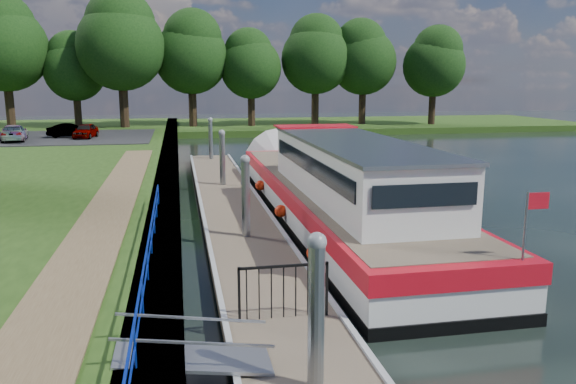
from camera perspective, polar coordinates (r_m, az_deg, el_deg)
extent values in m
cube|color=#473D2D|center=(23.81, -12.27, -0.57)|extent=(1.10, 90.00, 0.78)
cube|color=#213D11|center=(62.10, 1.94, 6.77)|extent=(60.00, 18.00, 0.60)
cube|color=brown|center=(17.06, -18.94, -4.18)|extent=(1.60, 40.00, 0.05)
cube|color=black|center=(47.39, -22.14, 5.17)|extent=(14.00, 12.00, 0.06)
cube|color=#0C2DBF|center=(11.93, -14.39, -7.11)|extent=(0.04, 18.00, 0.04)
cube|color=#0C2DBF|center=(12.04, -14.31, -8.70)|extent=(0.03, 18.00, 0.03)
cylinder|color=#0C2DBF|center=(9.27, -15.29, -14.91)|extent=(0.04, 0.04, 0.72)
cylinder|color=#0C2DBF|center=(11.10, -14.58, -10.39)|extent=(0.04, 0.04, 0.72)
cylinder|color=#0C2DBF|center=(12.98, -14.08, -7.16)|extent=(0.04, 0.04, 0.72)
cylinder|color=#0C2DBF|center=(14.89, -13.72, -4.76)|extent=(0.04, 0.04, 0.72)
cylinder|color=#0C2DBF|center=(16.82, -13.44, -2.90)|extent=(0.04, 0.04, 0.72)
cylinder|color=#0C2DBF|center=(18.77, -13.22, -1.43)|extent=(0.04, 0.04, 0.72)
cylinder|color=#0C2DBF|center=(20.73, -13.04, -0.23)|extent=(0.04, 0.04, 0.72)
cube|color=brown|center=(21.96, -5.68, -1.64)|extent=(2.50, 30.00, 0.24)
cube|color=#9EA0A3|center=(10.81, 0.79, -16.97)|extent=(2.30, 5.00, 0.30)
cube|color=#9EA0A3|center=(18.16, -4.44, -5.12)|extent=(2.30, 5.00, 0.30)
cube|color=#9EA0A3|center=(25.90, -6.52, -0.19)|extent=(2.30, 5.00, 0.30)
cube|color=#9EA0A3|center=(33.76, -7.64, 2.46)|extent=(2.30, 5.00, 0.30)
cube|color=#9EA0A3|center=(22.06, -2.61, -1.13)|extent=(0.12, 30.00, 0.06)
cube|color=#9EA0A3|center=(21.85, -8.79, -1.38)|extent=(0.12, 30.00, 0.06)
cylinder|color=gray|center=(9.03, 2.84, -15.50)|extent=(0.26, 0.26, 3.40)
sphere|color=gray|center=(8.40, 2.96, -5.09)|extent=(0.30, 0.30, 0.30)
cylinder|color=gray|center=(17.41, -4.30, -2.26)|extent=(0.26, 0.26, 3.40)
sphere|color=gray|center=(17.10, -4.38, 3.29)|extent=(0.30, 0.30, 0.30)
cylinder|color=gray|center=(26.21, -6.66, 2.27)|extent=(0.26, 0.26, 3.40)
sphere|color=gray|center=(26.00, -6.75, 5.98)|extent=(0.30, 0.30, 0.30)
cylinder|color=gray|center=(35.11, -7.84, 4.52)|extent=(0.26, 0.26, 3.40)
sphere|color=gray|center=(34.95, -7.91, 7.29)|extent=(0.30, 0.30, 0.30)
cube|color=#A5A8AD|center=(9.93, -9.52, -16.27)|extent=(2.58, 1.00, 0.43)
cube|color=#A5A8AD|center=(9.27, -9.53, -14.89)|extent=(2.58, 0.04, 0.41)
cube|color=#A5A8AD|center=(10.15, -9.70, -12.51)|extent=(2.58, 0.04, 0.41)
cube|color=black|center=(11.37, -4.99, -10.37)|extent=(0.05, 0.05, 1.15)
cube|color=black|center=(11.68, 3.96, -9.76)|extent=(0.05, 0.05, 1.15)
cube|color=black|center=(11.30, -0.45, -7.54)|extent=(1.85, 0.05, 0.05)
cube|color=black|center=(11.38, -4.22, -10.33)|extent=(0.02, 0.02, 1.10)
cube|color=black|center=(11.41, -2.96, -10.25)|extent=(0.02, 0.02, 1.10)
cube|color=black|center=(11.45, -1.70, -10.17)|extent=(0.02, 0.02, 1.10)
cube|color=black|center=(11.49, -0.45, -10.09)|extent=(0.02, 0.02, 1.10)
cube|color=black|center=(11.53, 0.79, -10.00)|extent=(0.02, 0.02, 1.10)
cube|color=black|center=(11.58, 2.02, -9.91)|extent=(0.02, 0.02, 1.10)
cube|color=black|center=(11.64, 3.23, -9.81)|extent=(0.02, 0.02, 1.10)
cube|color=black|center=(21.30, 4.40, -2.74)|extent=(4.00, 20.00, 0.55)
cube|color=silver|center=(21.16, 4.43, -1.16)|extent=(3.96, 19.90, 0.65)
cube|color=red|center=(21.05, 4.45, 0.33)|extent=(4.04, 20.00, 0.48)
cube|color=brown|center=(21.01, 4.46, 0.97)|extent=(3.68, 19.20, 0.04)
cone|color=silver|center=(31.16, -0.68, 2.75)|extent=(4.00, 1.50, 4.00)
cube|color=silver|center=(18.50, 6.57, 2.29)|extent=(3.00, 11.00, 1.75)
cube|color=gray|center=(18.38, 6.64, 5.12)|extent=(3.10, 11.20, 0.10)
cube|color=black|center=(18.06, 1.98, 2.94)|extent=(0.04, 10.00, 0.55)
cube|color=black|center=(18.98, 10.98, 3.15)|extent=(0.04, 10.00, 0.55)
cube|color=black|center=(23.77, 2.53, 4.94)|extent=(2.60, 0.04, 0.55)
cube|color=black|center=(13.36, 13.80, -0.34)|extent=(2.60, 0.04, 0.55)
cube|color=red|center=(23.36, 2.75, 6.68)|extent=(3.20, 1.60, 0.06)
cylinder|color=gray|center=(12.78, 22.96, -3.29)|extent=(0.05, 0.05, 1.50)
cube|color=red|center=(12.80, 24.07, -0.82)|extent=(0.50, 0.02, 0.35)
sphere|color=#FF320E|center=(15.02, 2.73, -6.23)|extent=(0.44, 0.44, 0.44)
sphere|color=#FF320E|center=(19.74, -0.74, -1.95)|extent=(0.44, 0.44, 0.44)
sphere|color=#FF320E|center=(24.57, -2.84, 0.67)|extent=(0.44, 0.44, 0.44)
imported|color=#594C47|center=(14.97, 6.10, 0.19)|extent=(0.51, 0.69, 1.72)
cylinder|color=#332316|center=(59.78, -26.41, 7.75)|extent=(0.83, 0.83, 4.21)
sphere|color=black|center=(59.80, -26.87, 12.89)|extent=(7.95, 7.95, 7.95)
sphere|color=black|center=(60.09, -27.22, 14.75)|extent=(6.31, 6.31, 6.31)
cylinder|color=#332316|center=(59.04, -20.57, 7.63)|extent=(0.70, 0.70, 3.10)
sphere|color=black|center=(58.97, -20.84, 11.47)|extent=(5.85, 5.85, 5.85)
sphere|color=black|center=(59.20, -21.08, 12.87)|extent=(4.65, 4.65, 4.65)
cylinder|color=#332316|center=(55.95, -16.32, 8.35)|extent=(0.84, 0.84, 4.29)
sphere|color=black|center=(55.98, -16.64, 13.95)|extent=(8.10, 8.10, 8.10)
sphere|color=black|center=(56.27, -16.69, 16.00)|extent=(6.44, 6.44, 6.44)
cylinder|color=#332316|center=(57.76, -9.65, 8.49)|extent=(0.79, 0.79, 3.83)
sphere|color=black|center=(57.74, -9.81, 13.35)|extent=(7.24, 7.24, 7.24)
sphere|color=black|center=(57.62, -9.68, 15.16)|extent=(5.75, 5.75, 5.75)
cylinder|color=#332316|center=(57.97, -3.74, 8.35)|extent=(0.72, 0.72, 3.26)
sphere|color=black|center=(57.91, -3.79, 12.46)|extent=(6.16, 6.16, 6.16)
sphere|color=black|center=(58.18, -4.04, 13.97)|extent=(4.89, 4.89, 4.89)
cylinder|color=#332316|center=(59.49, 2.77, 8.68)|extent=(0.78, 0.78, 3.77)
sphere|color=black|center=(59.47, 2.81, 13.32)|extent=(7.13, 7.13, 7.13)
sphere|color=black|center=(59.82, 2.90, 15.02)|extent=(5.66, 5.66, 5.66)
cylinder|color=#332316|center=(60.95, 7.54, 8.60)|extent=(0.77, 0.77, 3.65)
sphere|color=black|center=(60.92, 7.66, 12.98)|extent=(6.89, 6.89, 6.89)
sphere|color=black|center=(60.90, 7.37, 14.61)|extent=(5.47, 5.47, 5.47)
cylinder|color=#332316|center=(61.87, 14.41, 8.27)|extent=(0.74, 0.74, 3.41)
sphere|color=black|center=(61.82, 14.61, 12.30)|extent=(6.43, 6.43, 6.43)
sphere|color=black|center=(61.78, 14.98, 13.78)|extent=(5.11, 5.11, 5.11)
imported|color=#999999|center=(45.85, -19.87, 5.88)|extent=(1.73, 3.40, 1.11)
imported|color=#999999|center=(46.75, -21.30, 5.85)|extent=(3.27, 1.25, 1.06)
imported|color=#999999|center=(45.49, -26.07, 5.42)|extent=(2.26, 4.26, 1.18)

